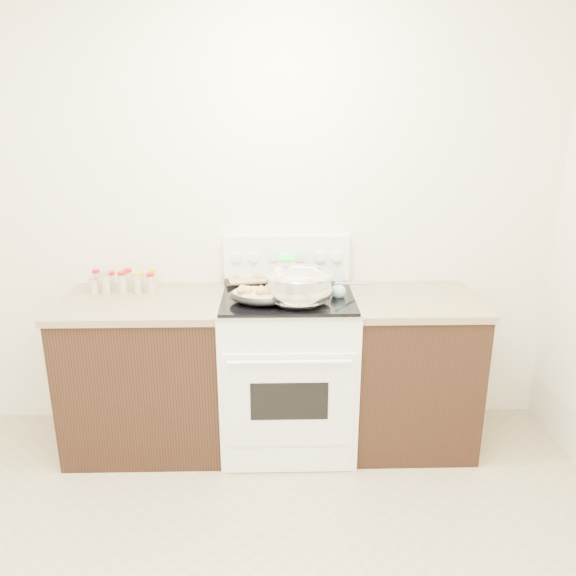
{
  "coord_description": "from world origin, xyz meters",
  "views": [
    {
      "loc": [
        0.28,
        -1.6,
        1.95
      ],
      "look_at": [
        0.35,
        1.37,
        1.0
      ],
      "focal_mm": 35.0,
      "sensor_mm": 36.0,
      "label": 1
    }
  ],
  "objects": [
    {
      "name": "blue_ladle",
      "position": [
        0.64,
        1.38,
        0.98
      ],
      "size": [
        0.24,
        0.19,
        0.1
      ],
      "color": "#7EB2BC",
      "rests_on": "kitchen_range"
    },
    {
      "name": "counter_right",
      "position": [
        1.08,
        1.43,
        0.46
      ],
      "size": [
        0.73,
        0.67,
        0.92
      ],
      "color": "black",
      "rests_on": "ground"
    },
    {
      "name": "spice_jars",
      "position": [
        -0.61,
        1.58,
        0.98
      ],
      "size": [
        0.39,
        0.15,
        0.13
      ],
      "color": "#BFB28C",
      "rests_on": "counter_left"
    },
    {
      "name": "counter_left",
      "position": [
        -0.48,
        1.43,
        0.46
      ],
      "size": [
        0.93,
        0.67,
        0.92
      ],
      "color": "black",
      "rests_on": "ground"
    },
    {
      "name": "roasting_pan",
      "position": [
        0.19,
        1.27,
        0.99
      ],
      "size": [
        0.4,
        0.34,
        0.12
      ],
      "color": "black",
      "rests_on": "kitchen_range"
    },
    {
      "name": "wooden_spoon",
      "position": [
        0.19,
        1.44,
        0.95
      ],
      "size": [
        0.13,
        0.23,
        0.04
      ],
      "color": "tan",
      "rests_on": "kitchen_range"
    },
    {
      "name": "kitchen_range",
      "position": [
        0.35,
        1.42,
        0.49
      ],
      "size": [
        0.78,
        0.73,
        1.22
      ],
      "color": "white",
      "rests_on": "ground"
    },
    {
      "name": "mixing_bowl",
      "position": [
        0.4,
        1.28,
        1.03
      ],
      "size": [
        0.4,
        0.4,
        0.22
      ],
      "color": "silver",
      "rests_on": "kitchen_range"
    },
    {
      "name": "room_shell",
      "position": [
        0.0,
        0.0,
        1.7
      ],
      "size": [
        4.1,
        3.6,
        2.75
      ],
      "color": "white",
      "rests_on": "ground"
    },
    {
      "name": "baking_sheet",
      "position": [
        0.18,
        1.7,
        0.96
      ],
      "size": [
        0.44,
        0.34,
        0.06
      ],
      "color": "black",
      "rests_on": "kitchen_range"
    }
  ]
}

